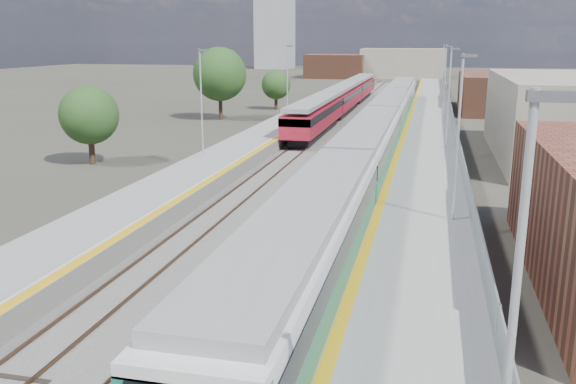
% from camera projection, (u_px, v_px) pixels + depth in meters
% --- Properties ---
extents(ground, '(320.00, 320.00, 0.00)m').
position_uv_depth(ground, '(370.00, 141.00, 56.26)').
color(ground, '#47443A').
rests_on(ground, ground).
extents(ballast_bed, '(10.50, 155.00, 0.06)m').
position_uv_depth(ballast_bed, '(349.00, 136.00, 59.11)').
color(ballast_bed, '#565451').
rests_on(ballast_bed, ground).
extents(tracks, '(8.96, 160.00, 0.17)m').
position_uv_depth(tracks, '(357.00, 133.00, 60.54)').
color(tracks, '#4C3323').
rests_on(tracks, ground).
extents(platform_right, '(4.70, 155.00, 8.52)m').
position_uv_depth(platform_right, '(429.00, 133.00, 57.31)').
color(platform_right, slate).
rests_on(platform_right, ground).
extents(platform_left, '(4.30, 155.00, 8.52)m').
position_uv_depth(platform_left, '(281.00, 129.00, 60.49)').
color(platform_left, slate).
rests_on(platform_left, ground).
extents(buildings, '(72.00, 185.50, 40.00)m').
position_uv_depth(buildings, '(332.00, 33.00, 141.35)').
color(buildings, brown).
rests_on(buildings, ground).
extents(green_train, '(2.94, 81.78, 3.23)m').
position_uv_depth(green_train, '(381.00, 126.00, 49.38)').
color(green_train, black).
rests_on(green_train, ground).
extents(red_train, '(2.74, 55.62, 3.46)m').
position_uv_depth(red_train, '(343.00, 98.00, 76.23)').
color(red_train, black).
rests_on(red_train, ground).
extents(tree_a, '(4.32, 4.32, 5.85)m').
position_uv_depth(tree_a, '(89.00, 115.00, 44.85)').
color(tree_a, '#382619').
rests_on(tree_a, ground).
extents(tree_b, '(6.14, 6.14, 8.33)m').
position_uv_depth(tree_b, '(220.00, 74.00, 69.93)').
color(tree_b, '#382619').
rests_on(tree_b, ground).
extents(tree_c, '(3.85, 3.85, 5.22)m').
position_uv_depth(tree_c, '(276.00, 85.00, 80.75)').
color(tree_c, '#382619').
rests_on(tree_c, ground).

